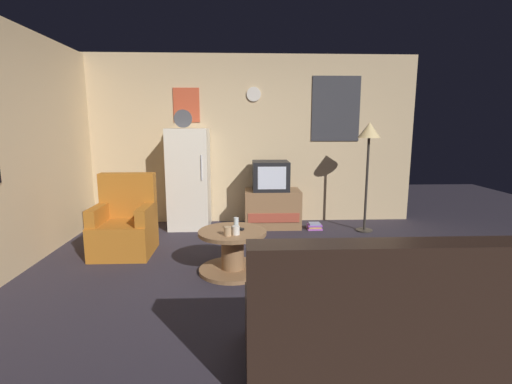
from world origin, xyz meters
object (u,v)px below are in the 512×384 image
(tv_stand, at_px, (272,208))
(fridge, at_px, (189,178))
(mug_ceramic_white, at_px, (236,230))
(remote_control, at_px, (237,229))
(mug_ceramic_tan, at_px, (228,231))
(coffee_table, at_px, (233,251))
(couch, at_px, (381,324))
(wine_glass, at_px, (236,225))
(standing_lamp, at_px, (369,139))
(crt_tv, at_px, (271,176))
(book_stack, at_px, (314,226))
(armchair, at_px, (125,226))

(tv_stand, bearing_deg, fridge, 178.30)
(mug_ceramic_white, xyz_separation_m, remote_control, (0.01, 0.18, -0.03))
(mug_ceramic_tan, bearing_deg, remote_control, 66.34)
(coffee_table, distance_m, couch, 1.92)
(mug_ceramic_white, bearing_deg, coffee_table, 105.10)
(tv_stand, height_order, wine_glass, wine_glass)
(couch, bearing_deg, standing_lamp, 73.06)
(wine_glass, bearing_deg, crt_tv, 74.53)
(fridge, xyz_separation_m, remote_control, (0.73, -1.79, -0.29))
(standing_lamp, distance_m, couch, 3.44)
(wine_glass, bearing_deg, book_stack, 54.72)
(tv_stand, height_order, armchair, armchair)
(crt_tv, distance_m, mug_ceramic_tan, 2.07)
(tv_stand, relative_size, wine_glass, 5.60)
(armchair, height_order, couch, armchair)
(fridge, distance_m, remote_control, 1.95)
(remote_control, bearing_deg, couch, -31.93)
(fridge, height_order, couch, fridge)
(mug_ceramic_tan, distance_m, armchair, 1.54)
(coffee_table, bearing_deg, mug_ceramic_white, -74.90)
(mug_ceramic_tan, height_order, armchair, armchair)
(wine_glass, xyz_separation_m, armchair, (-1.37, 0.71, -0.19))
(fridge, bearing_deg, couch, -64.62)
(tv_stand, distance_m, mug_ceramic_tan, 2.07)
(standing_lamp, bearing_deg, wine_glass, -141.09)
(tv_stand, height_order, mug_ceramic_white, tv_stand)
(remote_control, xyz_separation_m, armchair, (-1.37, 0.64, -0.13))
(coffee_table, relative_size, book_stack, 3.32)
(fridge, bearing_deg, book_stack, -6.77)
(fridge, height_order, crt_tv, fridge)
(mug_ceramic_white, relative_size, armchair, 0.09)
(wine_glass, distance_m, remote_control, 0.10)
(fridge, distance_m, mug_ceramic_tan, 2.11)
(tv_stand, bearing_deg, crt_tv, -178.25)
(fridge, xyz_separation_m, armchair, (-0.64, -1.15, -0.42))
(armchair, bearing_deg, remote_control, -24.88)
(fridge, height_order, coffee_table, fridge)
(fridge, xyz_separation_m, book_stack, (1.89, -0.22, -0.71))
(fridge, bearing_deg, mug_ceramic_tan, -72.19)
(book_stack, bearing_deg, armchair, -159.88)
(mug_ceramic_tan, distance_m, couch, 1.80)
(couch, bearing_deg, mug_ceramic_white, 121.53)
(crt_tv, height_order, book_stack, crt_tv)
(standing_lamp, xyz_separation_m, book_stack, (-0.72, 0.12, -1.31))
(mug_ceramic_tan, bearing_deg, fridge, 107.81)
(book_stack, bearing_deg, fridge, 173.23)
(tv_stand, height_order, crt_tv, crt_tv)
(book_stack, bearing_deg, coffee_table, -126.87)
(tv_stand, xyz_separation_m, mug_ceramic_tan, (-0.62, -1.96, 0.21))
(coffee_table, relative_size, couch, 0.42)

